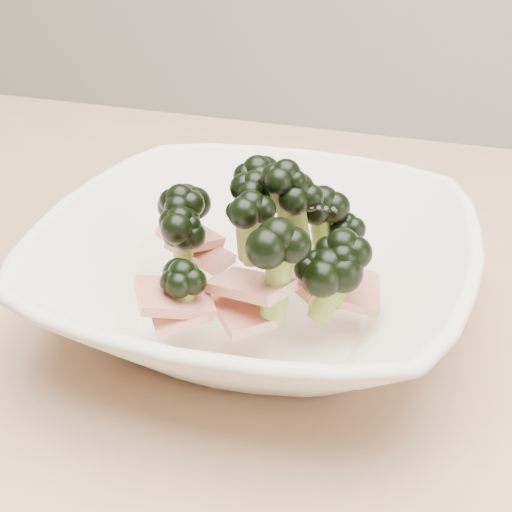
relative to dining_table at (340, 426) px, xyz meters
name	(u,v)px	position (x,y,z in m)	size (l,w,h in m)	color
dining_table	(340,426)	(0.00, 0.00, 0.00)	(1.20, 0.80, 0.75)	tan
broccoli_dish	(257,267)	(-0.07, -0.01, 0.14)	(0.31, 0.31, 0.13)	white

